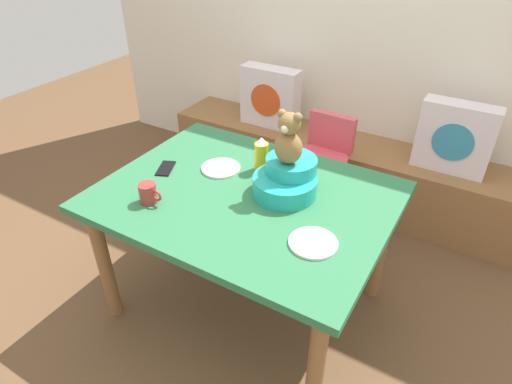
{
  "coord_description": "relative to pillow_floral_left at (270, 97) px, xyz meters",
  "views": [
    {
      "loc": [
        0.91,
        -1.43,
        1.89
      ],
      "look_at": [
        0.0,
        0.1,
        0.69
      ],
      "focal_mm": 30.48,
      "sensor_mm": 36.0,
      "label": 1
    }
  ],
  "objects": [
    {
      "name": "ground_plane",
      "position": [
        0.56,
        -1.24,
        -0.68
      ],
      "size": [
        8.0,
        8.0,
        0.0
      ],
      "primitive_type": "plane",
      "color": "brown"
    },
    {
      "name": "dinner_plate_near",
      "position": [
        0.98,
        -1.41,
        0.07
      ],
      "size": [
        0.2,
        0.2,
        0.01
      ],
      "primitive_type": "cylinder",
      "color": "white",
      "rests_on": "dining_table"
    },
    {
      "name": "coffee_mug",
      "position": [
        0.22,
        -1.53,
        0.11
      ],
      "size": [
        0.12,
        0.08,
        0.09
      ],
      "color": "#9E332D",
      "rests_on": "dining_table"
    },
    {
      "name": "highchair",
      "position": [
        0.6,
        -0.42,
        -0.16
      ],
      "size": [
        0.34,
        0.46,
        0.79
      ],
      "color": "#D84C59",
      "rests_on": "ground_plane"
    },
    {
      "name": "window_bench",
      "position": [
        0.56,
        0.02,
        -0.45
      ],
      "size": [
        2.6,
        0.44,
        0.46
      ],
      "primitive_type": "cube",
      "color": "olive",
      "rests_on": "ground_plane"
    },
    {
      "name": "dinner_plate_far",
      "position": [
        0.33,
        -1.12,
        0.07
      ],
      "size": [
        0.2,
        0.2,
        0.01
      ],
      "primitive_type": "cylinder",
      "color": "white",
      "rests_on": "dining_table"
    },
    {
      "name": "ketchup_bottle",
      "position": [
        0.51,
        -1.02,
        0.15
      ],
      "size": [
        0.07,
        0.07,
        0.18
      ],
      "color": "gold",
      "rests_on": "dining_table"
    },
    {
      "name": "pillow_floral_left",
      "position": [
        0.0,
        0.0,
        0.0
      ],
      "size": [
        0.44,
        0.15,
        0.44
      ],
      "color": "silver",
      "rests_on": "window_bench"
    },
    {
      "name": "teddy_bear",
      "position": [
        0.72,
        -1.13,
        0.34
      ],
      "size": [
        0.13,
        0.12,
        0.25
      ],
      "color": "olive",
      "rests_on": "infant_seat_teal"
    },
    {
      "name": "dining_table",
      "position": [
        0.56,
        -1.24,
        -0.03
      ],
      "size": [
        1.35,
        1.03,
        0.74
      ],
      "color": "#2D7247",
      "rests_on": "ground_plane"
    },
    {
      "name": "infant_seat_teal",
      "position": [
        0.72,
        -1.13,
        0.13
      ],
      "size": [
        0.3,
        0.33,
        0.16
      ],
      "color": "teal",
      "rests_on": "dining_table"
    },
    {
      "name": "back_wall",
      "position": [
        0.56,
        0.29,
        0.62
      ],
      "size": [
        4.4,
        0.1,
        2.6
      ],
      "primitive_type": "cube",
      "color": "silver",
      "rests_on": "ground_plane"
    },
    {
      "name": "cell_phone",
      "position": [
        0.09,
        -1.26,
        0.06
      ],
      "size": [
        0.12,
        0.16,
        0.01
      ],
      "primitive_type": "cube",
      "rotation": [
        0.0,
        0.0,
        0.41
      ],
      "color": "black",
      "rests_on": "dining_table"
    },
    {
      "name": "pillow_floral_right",
      "position": [
        1.29,
        0.0,
        0.0
      ],
      "size": [
        0.44,
        0.15,
        0.44
      ],
      "color": "silver",
      "rests_on": "window_bench"
    }
  ]
}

